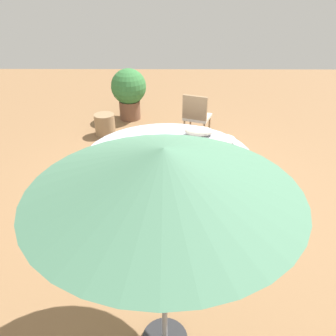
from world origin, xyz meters
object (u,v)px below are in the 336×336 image
Objects in this scene: throw_pillow_0 at (205,182)px; throw_pillow_2 at (233,152)px; planter at (129,90)px; throw_pillow_4 at (199,131)px; patio_umbrella at (164,174)px; throw_pillow_1 at (230,170)px; patio_chair at (196,114)px; throw_pillow_3 at (223,140)px; side_table at (105,125)px; round_bed at (168,171)px.

throw_pillow_0 is 1.01× the size of throw_pillow_2.
throw_pillow_0 is 0.39× the size of planter.
patio_umbrella is (0.57, 3.67, 1.30)m from throw_pillow_4.
throw_pillow_1 is at bearing 117.50° from planter.
throw_pillow_3 is at bearing -54.07° from patio_chair.
patio_umbrella is (0.53, 1.93, 1.29)m from throw_pillow_0.
throw_pillow_4 is at bearing -98.83° from patio_umbrella.
throw_pillow_0 is 2.82m from patio_chair.
side_table is at bearing -33.90° from throw_pillow_3.
throw_pillow_4 reaches higher than throw_pillow_1.
round_bed is at bearing 26.89° from throw_pillow_3.
throw_pillow_0 is at bearing -105.39° from patio_umbrella.
throw_pillow_1 is 0.22× the size of patio_umbrella.
throw_pillow_2 is at bearing 118.74° from throw_pillow_4.
throw_pillow_1 is at bearing -138.36° from throw_pillow_0.
throw_pillow_4 reaches higher than throw_pillow_3.
planter reaches higher than throw_pillow_1.
throw_pillow_0 reaches higher than round_bed.
throw_pillow_1 is (-0.40, -0.35, -0.01)m from throw_pillow_0.
patio_chair is at bearing -91.21° from throw_pillow_4.
throw_pillow_0 is 2.38m from patio_umbrella.
throw_pillow_4 is (0.40, -0.34, 0.00)m from throw_pillow_3.
planter is at bearing -53.27° from throw_pillow_3.
throw_pillow_2 is 0.99× the size of side_table.
planter reaches higher than round_bed.
throw_pillow_0 is 0.53m from throw_pillow_1.
throw_pillow_2 is 0.53m from throw_pillow_3.
throw_pillow_3 is at bearing 139.03° from throw_pillow_4.
side_table is at bearing -40.84° from throw_pillow_2.
throw_pillow_3 is 0.21× the size of patio_umbrella.
throw_pillow_1 is (-0.92, 0.56, 0.35)m from round_bed.
throw_pillow_3 reaches higher than side_table.
throw_pillow_0 is 1.46m from throw_pillow_3.
throw_pillow_0 is 0.48× the size of patio_chair.
throw_pillow_4 is at bearing -61.26° from throw_pillow_2.
planter is (1.48, -3.95, 0.07)m from throw_pillow_0.
round_bed is at bearing 55.92° from throw_pillow_4.
throw_pillow_2 is 3.67m from planter.
throw_pillow_0 is 0.22× the size of patio_umbrella.
planter is at bearing 164.86° from patio_chair.
throw_pillow_1 reaches higher than throw_pillow_3.
round_bed is 3.28m from patio_umbrella.
throw_pillow_4 is at bearing 147.68° from side_table.
round_bed is 6.04× the size of throw_pillow_1.
round_bed is 5.40× the size of throw_pillow_4.
patio_umbrella is at bearing 67.86° from throw_pillow_1.
planter is at bearing -114.83° from side_table.
side_table is (2.36, -1.59, -0.39)m from throw_pillow_3.
planter reaches higher than throw_pillow_4.
round_bed is 5.98× the size of throw_pillow_2.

